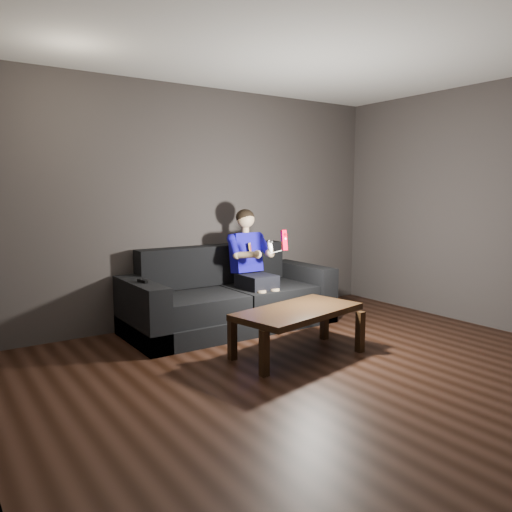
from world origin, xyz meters
TOP-DOWN VIEW (x-y plane):
  - floor at (0.00, 0.00)m, footprint 5.00×5.00m
  - back_wall at (0.00, 2.50)m, footprint 5.00×0.04m
  - ceiling at (0.00, 0.00)m, footprint 5.00×5.00m
  - sofa at (0.09, 1.99)m, footprint 2.31×1.00m
  - child at (0.35, 1.93)m, footprint 0.50×0.61m
  - wii_remote_red at (0.44, 1.46)m, footprint 0.07×0.09m
  - nunchuk_white at (0.27, 1.46)m, footprint 0.07×0.09m
  - wii_remote_black at (-0.95, 1.91)m, footprint 0.06×0.15m
  - coffee_table at (0.11, 0.80)m, footprint 1.32×0.85m

SIDE VIEW (x-z plane):
  - floor at x=0.00m, z-range 0.00..0.00m
  - sofa at x=0.09m, z-range -0.16..0.74m
  - coffee_table at x=0.11m, z-range 0.16..0.61m
  - wii_remote_black at x=-0.95m, z-range 0.63..0.66m
  - child at x=0.35m, z-range 0.16..1.39m
  - nunchuk_white at x=0.27m, z-range 0.88..1.02m
  - wii_remote_red at x=0.44m, z-range 0.90..1.12m
  - back_wall at x=0.00m, z-range 0.00..2.70m
  - ceiling at x=0.00m, z-range 2.69..2.71m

